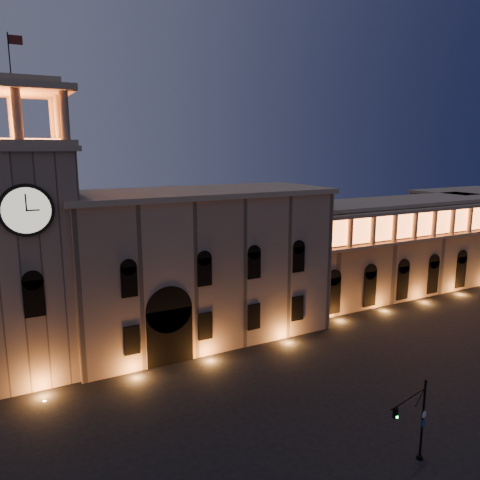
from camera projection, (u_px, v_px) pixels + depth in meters
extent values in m
plane|color=black|center=(328.00, 420.00, 38.96)|extent=(160.00, 160.00, 0.00)
cube|color=#90745E|center=(199.00, 266.00, 55.43)|extent=(30.00, 12.00, 17.00)
cube|color=tan|center=(198.00, 192.00, 53.74)|extent=(30.80, 12.80, 0.60)
cube|color=black|center=(168.00, 335.00, 49.03)|extent=(5.00, 1.40, 6.00)
cylinder|color=black|center=(167.00, 308.00, 48.45)|extent=(5.00, 1.40, 5.00)
cube|color=orange|center=(169.00, 338.00, 48.89)|extent=(4.20, 0.20, 5.00)
cube|color=#90745E|center=(28.00, 266.00, 45.50)|extent=(9.00, 9.00, 22.00)
cube|color=tan|center=(18.00, 148.00, 43.34)|extent=(9.80, 9.80, 0.50)
cylinder|color=black|center=(26.00, 210.00, 40.30)|extent=(4.60, 0.35, 4.60)
cylinder|color=beige|center=(27.00, 211.00, 40.18)|extent=(4.00, 0.12, 4.00)
cube|color=tan|center=(17.00, 143.00, 43.25)|extent=(9.40, 9.40, 0.50)
cube|color=orange|center=(17.00, 140.00, 43.19)|extent=(6.80, 6.80, 0.15)
cylinder|color=tan|center=(17.00, 114.00, 39.51)|extent=(0.76, 0.76, 4.20)
cylinder|color=tan|center=(65.00, 116.00, 41.27)|extent=(0.76, 0.76, 4.20)
cylinder|color=tan|center=(13.00, 119.00, 46.09)|extent=(0.76, 0.76, 4.20)
cylinder|color=tan|center=(54.00, 120.00, 47.85)|extent=(0.76, 0.76, 4.20)
cylinder|color=tan|center=(59.00, 118.00, 44.56)|extent=(0.76, 0.76, 4.20)
cube|color=tan|center=(12.00, 89.00, 42.34)|extent=(9.80, 9.80, 0.60)
cube|color=tan|center=(12.00, 83.00, 42.22)|extent=(7.50, 7.50, 0.60)
cylinder|color=black|center=(9.00, 56.00, 41.78)|extent=(0.10, 0.10, 4.00)
plane|color=#561C18|center=(15.00, 40.00, 41.79)|extent=(1.20, 0.00, 1.20)
cube|color=#8A6E58|center=(394.00, 248.00, 73.22)|extent=(40.00, 10.00, 14.00)
cube|color=tan|center=(397.00, 202.00, 71.83)|extent=(40.60, 10.60, 0.50)
cube|color=tan|center=(424.00, 239.00, 68.02)|extent=(40.00, 1.20, 0.40)
cube|color=tan|center=(426.00, 210.00, 67.20)|extent=(40.00, 1.40, 0.50)
cube|color=orange|center=(422.00, 224.00, 68.08)|extent=(38.00, 0.15, 3.60)
cylinder|color=tan|center=(326.00, 235.00, 59.25)|extent=(0.70, 0.70, 4.00)
cylinder|color=tan|center=(350.00, 232.00, 61.10)|extent=(0.70, 0.70, 4.00)
cylinder|color=tan|center=(373.00, 230.00, 62.96)|extent=(0.70, 0.70, 4.00)
cylinder|color=tan|center=(395.00, 227.00, 64.82)|extent=(0.70, 0.70, 4.00)
cylinder|color=tan|center=(415.00, 225.00, 66.67)|extent=(0.70, 0.70, 4.00)
cylinder|color=tan|center=(434.00, 223.00, 68.53)|extent=(0.70, 0.70, 4.00)
cylinder|color=tan|center=(453.00, 221.00, 70.38)|extent=(0.70, 0.70, 4.00)
cylinder|color=tan|center=(470.00, 219.00, 72.24)|extent=(0.70, 0.70, 4.00)
cube|color=#8A6E58|center=(468.00, 229.00, 90.47)|extent=(20.00, 12.00, 14.00)
cylinder|color=black|center=(422.00, 421.00, 33.49)|extent=(0.17, 0.17, 6.05)
cylinder|color=black|center=(419.00, 457.00, 34.05)|extent=(0.48, 0.48, 0.26)
sphere|color=black|center=(426.00, 381.00, 32.90)|extent=(0.24, 0.24, 0.24)
cylinder|color=black|center=(409.00, 398.00, 31.62)|extent=(4.24, 1.03, 0.10)
cube|color=black|center=(395.00, 413.00, 30.65)|extent=(0.31, 0.29, 0.73)
cylinder|color=#0CE53F|center=(397.00, 417.00, 30.59)|extent=(0.17, 0.10, 0.16)
cylinder|color=silver|center=(424.00, 414.00, 33.26)|extent=(0.51, 0.15, 0.52)
cylinder|color=navy|center=(424.00, 423.00, 33.39)|extent=(0.51, 0.15, 0.52)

